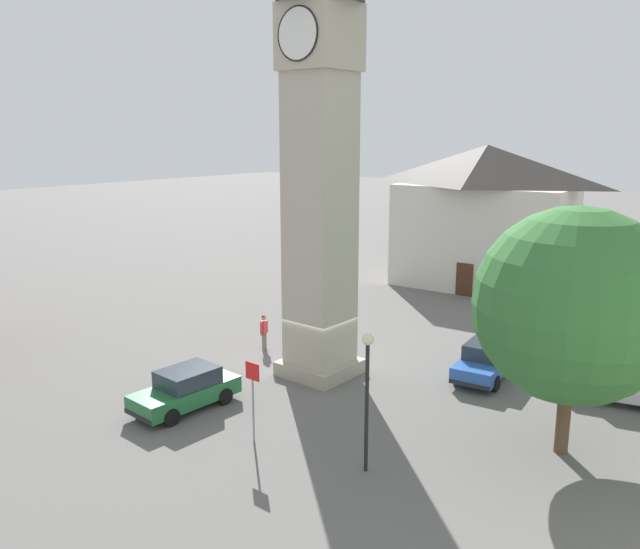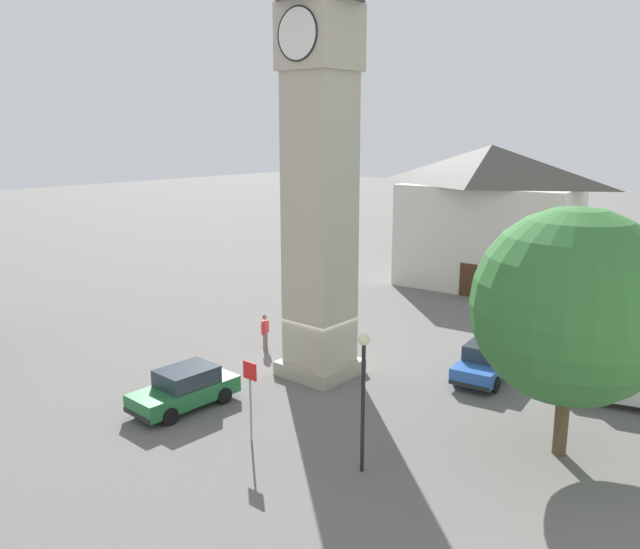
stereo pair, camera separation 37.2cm
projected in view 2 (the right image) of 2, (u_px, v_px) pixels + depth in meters
ground_plane at (320, 374)px, 27.58m from camera, size 200.00×200.00×0.00m
clock_tower at (320, 64)px, 24.80m from camera, size 3.44×3.44×21.72m
car_blue_kerb at (487, 361)px, 26.93m from camera, size 2.24×4.32×1.53m
car_silver_kerb at (560, 325)px, 31.86m from camera, size 4.24×3.96×1.53m
car_red_corner at (618, 384)px, 24.50m from camera, size 4.42×2.69×1.53m
car_white_side at (185, 388)px, 24.05m from camera, size 1.92×4.18×1.53m
pedestrian at (265, 329)px, 30.46m from camera, size 0.30×0.55×1.69m
tree at (572, 307)px, 19.67m from camera, size 6.18×6.18×8.03m
building_shop_left at (488, 216)px, 41.79m from camera, size 12.00×7.07×9.36m
lamp_post at (363, 379)px, 19.03m from camera, size 0.36×0.36×4.41m
road_sign at (250, 388)px, 21.18m from camera, size 0.60×0.07×2.80m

